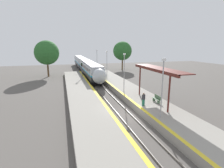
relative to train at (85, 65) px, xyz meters
The scene contains 16 objects.
ground_plane 35.69m from the train, 90.00° to the right, with size 120.00×120.00×0.00m, color #56514C.
rail_left 35.69m from the train, 91.16° to the right, with size 0.08×90.00×0.15m, color slate.
rail_right 35.69m from the train, 88.84° to the right, with size 0.08×90.00×0.15m, color slate.
train is the anchor object (origin of this frame).
platform_right 35.89m from the train, 83.56° to the right, with size 4.62×64.00×0.88m.
platform_left 35.88m from the train, 96.36° to the right, with size 4.51×64.00×0.88m.
platform_bench 34.84m from the train, 82.02° to the right, with size 0.44×1.55×0.89m.
person_waiting 35.39m from the train, 85.92° to the right, with size 0.36×0.22×1.62m.
railway_signal 15.28m from the train, 99.67° to the right, with size 0.28×0.28×4.31m.
lamppost_near 39.20m from the train, 86.20° to the right, with size 0.36×0.20×6.00m.
lamppost_mid 28.31m from the train, 84.72° to the right, with size 0.36×0.20×6.00m.
lamppost_far 17.49m from the train, 81.40° to the right, with size 0.36×0.20×6.00m.
lamppost_farthest 7.05m from the train, 67.40° to the right, with size 0.36×0.20×6.00m.
station_canopy 34.72m from the train, 82.13° to the right, with size 2.02×10.38×4.42m.
background_tree_left 12.29m from the train, 152.41° to the right, with size 6.20×6.20×9.34m.
background_tree_right 13.73m from the train, ahead, with size 6.22×6.22×9.39m.
Camera 1 is at (-6.74, -18.08, 8.05)m, focal length 28.00 mm.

